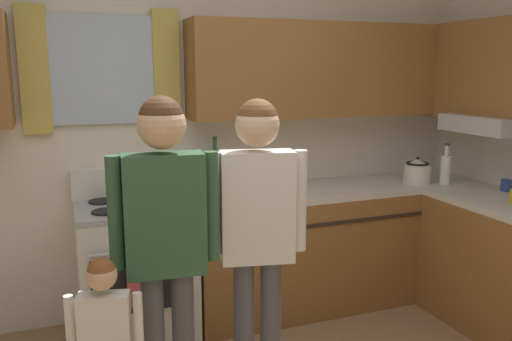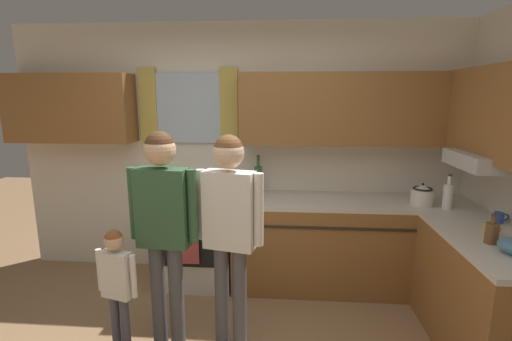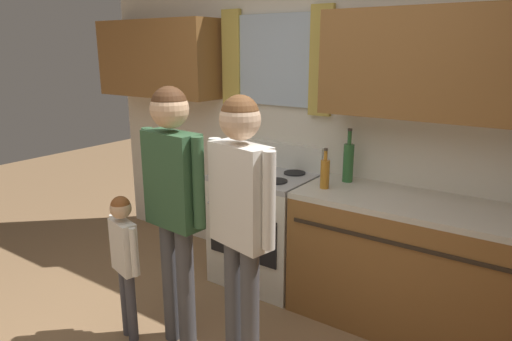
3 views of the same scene
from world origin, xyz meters
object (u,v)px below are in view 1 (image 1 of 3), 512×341
at_px(bottle_oil_amber, 216,184).
at_px(bottle_wine_green, 215,170).
at_px(mug_cobalt_blue, 506,185).
at_px(adult_holding_child, 165,227).
at_px(stovetop_kettle, 417,171).
at_px(adult_in_plaid, 257,218).
at_px(bottle_milk_white, 446,169).
at_px(stove_oven, 135,267).
at_px(small_child, 105,338).

xyz_separation_m(bottle_oil_amber, bottle_wine_green, (0.07, 0.24, 0.04)).
xyz_separation_m(mug_cobalt_blue, adult_holding_child, (-2.55, -0.44, 0.09)).
height_order(mug_cobalt_blue, stovetop_kettle, stovetop_kettle).
height_order(stovetop_kettle, adult_in_plaid, adult_in_plaid).
relative_size(bottle_milk_white, mug_cobalt_blue, 2.73).
height_order(mug_cobalt_blue, adult_in_plaid, adult_in_plaid).
relative_size(bottle_milk_white, stovetop_kettle, 1.14).
xyz_separation_m(bottle_wine_green, adult_in_plaid, (-0.12, -1.15, -0.03)).
distance_m(stove_oven, mug_cobalt_blue, 2.67).
bearing_deg(adult_in_plaid, mug_cobalt_blue, 11.15).
height_order(bottle_milk_white, stovetop_kettle, bottle_milk_white).
relative_size(mug_cobalt_blue, stovetop_kettle, 0.42).
bearing_deg(small_child, bottle_oil_amber, 52.56).
height_order(stovetop_kettle, adult_holding_child, adult_holding_child).
distance_m(adult_holding_child, small_child, 0.54).
height_order(bottle_wine_green, adult_in_plaid, adult_in_plaid).
bearing_deg(adult_in_plaid, bottle_oil_amber, 86.44).
bearing_deg(bottle_milk_white, small_child, -160.18).
bearing_deg(bottle_wine_green, small_child, -124.01).
height_order(bottle_milk_white, adult_in_plaid, adult_in_plaid).
distance_m(mug_cobalt_blue, adult_holding_child, 2.59).
bearing_deg(bottle_oil_amber, stovetop_kettle, -1.93).
relative_size(bottle_wine_green, mug_cobalt_blue, 3.43).
xyz_separation_m(bottle_oil_amber, adult_holding_child, (-0.53, -0.94, 0.03)).
distance_m(mug_cobalt_blue, adult_in_plaid, 2.12).
xyz_separation_m(bottle_milk_white, small_child, (-2.60, -0.94, -0.41)).
height_order(stove_oven, bottle_oil_amber, bottle_oil_amber).
distance_m(bottle_oil_amber, small_child, 1.43).
bearing_deg(bottle_wine_green, bottle_milk_white, -13.24).
relative_size(adult_in_plaid, small_child, 1.66).
xyz_separation_m(adult_holding_child, adult_in_plaid, (0.47, 0.03, -0.02)).
relative_size(bottle_oil_amber, bottle_wine_green, 0.73).
height_order(bottle_milk_white, mug_cobalt_blue, bottle_milk_white).
relative_size(stove_oven, bottle_milk_white, 3.51).
bearing_deg(adult_holding_child, bottle_wine_green, 63.25).
distance_m(adult_in_plaid, small_child, 0.90).
distance_m(stove_oven, bottle_oil_amber, 0.77).
bearing_deg(bottle_wine_green, adult_holding_child, -116.75).
bearing_deg(adult_in_plaid, adult_holding_child, -176.16).
relative_size(bottle_wine_green, small_child, 0.40).
xyz_separation_m(bottle_milk_white, stovetop_kettle, (-0.18, 0.10, -0.02)).
xyz_separation_m(bottle_oil_amber, small_child, (-0.84, -1.09, -0.40)).
height_order(bottle_oil_amber, adult_holding_child, adult_holding_child).
bearing_deg(small_child, adult_in_plaid, 13.38).
bearing_deg(bottle_milk_white, bottle_oil_amber, 174.97).
bearing_deg(adult_holding_child, small_child, -153.32).
height_order(bottle_milk_white, bottle_wine_green, bottle_wine_green).
relative_size(mug_cobalt_blue, small_child, 0.12).
xyz_separation_m(bottle_oil_amber, mug_cobalt_blue, (2.02, -0.50, -0.07)).
bearing_deg(bottle_milk_white, stove_oven, 174.22).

